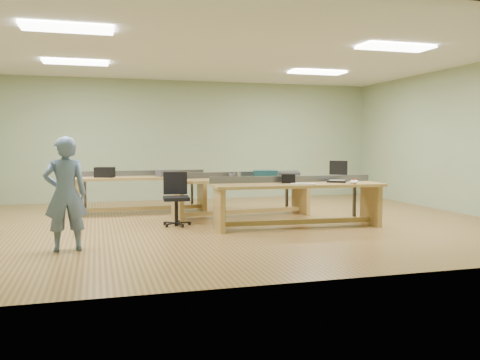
{
  "coord_description": "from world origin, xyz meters",
  "views": [
    {
      "loc": [
        -2.16,
        -8.78,
        1.44
      ],
      "look_at": [
        0.16,
        -0.6,
        0.82
      ],
      "focal_mm": 38.0,
      "sensor_mm": 36.0,
      "label": 1
    }
  ],
  "objects_px": {
    "workbench_mid": "(241,188)",
    "mug": "(233,176)",
    "parts_bin_teal": "(265,174)",
    "camera_bag": "(288,179)",
    "parts_bin_grey": "(290,175)",
    "laptop_base": "(337,181)",
    "task_chair": "(176,206)",
    "drinks_can": "(239,175)",
    "workbench_front": "(297,195)",
    "person": "(66,194)",
    "workbench_back": "(141,186)"
  },
  "relations": [
    {
      "from": "workbench_mid",
      "to": "mug",
      "type": "height_order",
      "value": "workbench_mid"
    },
    {
      "from": "workbench_mid",
      "to": "parts_bin_teal",
      "type": "distance_m",
      "value": 0.55
    },
    {
      "from": "camera_bag",
      "to": "parts_bin_grey",
      "type": "distance_m",
      "value": 1.37
    },
    {
      "from": "laptop_base",
      "to": "parts_bin_teal",
      "type": "relative_size",
      "value": 0.73
    },
    {
      "from": "camera_bag",
      "to": "task_chair",
      "type": "distance_m",
      "value": 2.01
    },
    {
      "from": "laptop_base",
      "to": "drinks_can",
      "type": "distance_m",
      "value": 2.02
    },
    {
      "from": "workbench_mid",
      "to": "parts_bin_grey",
      "type": "relative_size",
      "value": 6.77
    },
    {
      "from": "workbench_front",
      "to": "task_chair",
      "type": "xyz_separation_m",
      "value": [
        -1.96,
        0.74,
        -0.22
      ]
    },
    {
      "from": "workbench_mid",
      "to": "laptop_base",
      "type": "xyz_separation_m",
      "value": [
        1.32,
        -1.46,
        0.21
      ]
    },
    {
      "from": "parts_bin_grey",
      "to": "camera_bag",
      "type": "bearing_deg",
      "value": -112.18
    },
    {
      "from": "parts_bin_teal",
      "to": "workbench_mid",
      "type": "bearing_deg",
      "value": 171.99
    },
    {
      "from": "camera_bag",
      "to": "task_chair",
      "type": "height_order",
      "value": "task_chair"
    },
    {
      "from": "parts_bin_grey",
      "to": "task_chair",
      "type": "bearing_deg",
      "value": -165.21
    },
    {
      "from": "drinks_can",
      "to": "person",
      "type": "bearing_deg",
      "value": -141.36
    },
    {
      "from": "task_chair",
      "to": "parts_bin_teal",
      "type": "height_order",
      "value": "task_chair"
    },
    {
      "from": "camera_bag",
      "to": "drinks_can",
      "type": "xyz_separation_m",
      "value": [
        -0.47,
        1.43,
        -0.02
      ]
    },
    {
      "from": "workbench_mid",
      "to": "workbench_back",
      "type": "distance_m",
      "value": 2.11
    },
    {
      "from": "workbench_mid",
      "to": "camera_bag",
      "type": "bearing_deg",
      "value": -78.55
    },
    {
      "from": "workbench_back",
      "to": "drinks_can",
      "type": "bearing_deg",
      "value": -29.62
    },
    {
      "from": "laptop_base",
      "to": "camera_bag",
      "type": "bearing_deg",
      "value": -148.71
    },
    {
      "from": "parts_bin_teal",
      "to": "drinks_can",
      "type": "relative_size",
      "value": 3.47
    },
    {
      "from": "camera_bag",
      "to": "person",
      "type": "bearing_deg",
      "value": -142.68
    },
    {
      "from": "workbench_mid",
      "to": "drinks_can",
      "type": "height_order",
      "value": "drinks_can"
    },
    {
      "from": "person",
      "to": "task_chair",
      "type": "relative_size",
      "value": 1.64
    },
    {
      "from": "workbench_back",
      "to": "mug",
      "type": "bearing_deg",
      "value": -31.69
    },
    {
      "from": "task_chair",
      "to": "drinks_can",
      "type": "bearing_deg",
      "value": 34.41
    },
    {
      "from": "workbench_mid",
      "to": "task_chair",
      "type": "distance_m",
      "value": 1.6
    },
    {
      "from": "drinks_can",
      "to": "camera_bag",
      "type": "bearing_deg",
      "value": -71.63
    },
    {
      "from": "camera_bag",
      "to": "parts_bin_grey",
      "type": "xyz_separation_m",
      "value": [
        0.52,
        1.26,
        -0.02
      ]
    },
    {
      "from": "drinks_can",
      "to": "workbench_back",
      "type": "bearing_deg",
      "value": 151.3
    },
    {
      "from": "laptop_base",
      "to": "parts_bin_teal",
      "type": "height_order",
      "value": "parts_bin_teal"
    },
    {
      "from": "person",
      "to": "workbench_mid",
      "type": "bearing_deg",
      "value": -149.81
    },
    {
      "from": "laptop_base",
      "to": "camera_bag",
      "type": "height_order",
      "value": "camera_bag"
    },
    {
      "from": "workbench_front",
      "to": "laptop_base",
      "type": "height_order",
      "value": "workbench_front"
    },
    {
      "from": "workbench_back",
      "to": "parts_bin_teal",
      "type": "height_order",
      "value": "parts_bin_teal"
    },
    {
      "from": "workbench_back",
      "to": "parts_bin_teal",
      "type": "distance_m",
      "value": 2.57
    },
    {
      "from": "parts_bin_teal",
      "to": "task_chair",
      "type": "bearing_deg",
      "value": -160.09
    },
    {
      "from": "mug",
      "to": "workbench_mid",
      "type": "bearing_deg",
      "value": -12.77
    },
    {
      "from": "camera_bag",
      "to": "parts_bin_grey",
      "type": "bearing_deg",
      "value": 88.86
    },
    {
      "from": "laptop_base",
      "to": "workbench_back",
      "type": "bearing_deg",
      "value": 177.82
    },
    {
      "from": "workbench_front",
      "to": "workbench_back",
      "type": "height_order",
      "value": "same"
    },
    {
      "from": "workbench_front",
      "to": "drinks_can",
      "type": "distance_m",
      "value": 1.66
    },
    {
      "from": "person",
      "to": "laptop_base",
      "type": "bearing_deg",
      "value": -175.35
    },
    {
      "from": "workbench_mid",
      "to": "camera_bag",
      "type": "distance_m",
      "value": 1.48
    },
    {
      "from": "camera_bag",
      "to": "parts_bin_grey",
      "type": "relative_size",
      "value": 0.55
    },
    {
      "from": "workbench_mid",
      "to": "task_chair",
      "type": "bearing_deg",
      "value": -158.21
    },
    {
      "from": "mug",
      "to": "laptop_base",
      "type": "bearing_deg",
      "value": -45.14
    },
    {
      "from": "workbench_back",
      "to": "person",
      "type": "bearing_deg",
      "value": -111.28
    },
    {
      "from": "camera_bag",
      "to": "parts_bin_teal",
      "type": "xyz_separation_m",
      "value": [
        0.03,
        1.32,
        -0.0
      ]
    },
    {
      "from": "camera_bag",
      "to": "task_chair",
      "type": "xyz_separation_m",
      "value": [
        -1.84,
        0.64,
        -0.49
      ]
    }
  ]
}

